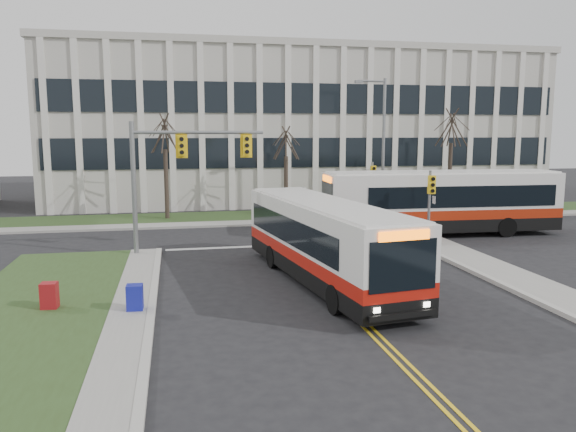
% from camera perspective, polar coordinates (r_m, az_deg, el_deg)
% --- Properties ---
extents(ground, '(120.00, 120.00, 0.00)m').
position_cam_1_polar(ground, '(20.84, 4.20, -7.41)').
color(ground, black).
rests_on(ground, ground).
extents(sidewalk_west, '(1.20, 26.00, 0.14)m').
position_cam_1_polar(sidewalk_west, '(15.44, -16.84, -13.28)').
color(sidewalk_west, '#9E9B93').
rests_on(sidewalk_west, ground).
extents(sidewalk_cross, '(44.00, 1.60, 0.14)m').
position_cam_1_polar(sidewalk_cross, '(36.48, 5.35, -0.43)').
color(sidewalk_cross, '#9E9B93').
rests_on(sidewalk_cross, ground).
extents(building_lawn, '(44.00, 5.00, 0.12)m').
position_cam_1_polar(building_lawn, '(39.14, 4.17, 0.18)').
color(building_lawn, '#2E441D').
rests_on(building_lawn, ground).
extents(office_building, '(40.00, 16.00, 12.00)m').
position_cam_1_polar(office_building, '(50.39, 0.54, 8.83)').
color(office_building, '#B5B2A7').
rests_on(office_building, ground).
extents(mast_arm_signal, '(6.11, 0.38, 6.20)m').
position_cam_1_polar(mast_arm_signal, '(26.49, -11.83, 5.19)').
color(mast_arm_signal, slate).
rests_on(mast_arm_signal, ground).
extents(signal_pole_near, '(0.34, 0.39, 3.80)m').
position_cam_1_polar(signal_pole_near, '(29.26, 14.26, 1.95)').
color(signal_pole_near, slate).
rests_on(signal_pole_near, ground).
extents(signal_pole_far, '(0.34, 0.39, 3.80)m').
position_cam_1_polar(signal_pole_far, '(37.06, 8.58, 3.45)').
color(signal_pole_far, slate).
rests_on(signal_pole_far, ground).
extents(streetlight, '(2.15, 0.25, 9.20)m').
position_cam_1_polar(streetlight, '(37.97, 9.44, 7.61)').
color(streetlight, slate).
rests_on(streetlight, ground).
extents(directory_sign, '(1.50, 0.12, 2.00)m').
position_cam_1_polar(directory_sign, '(37.91, 0.75, 1.63)').
color(directory_sign, slate).
rests_on(directory_sign, ground).
extents(tree_left, '(1.80, 1.80, 7.70)m').
position_cam_1_polar(tree_left, '(37.29, -12.41, 8.01)').
color(tree_left, '#42352B').
rests_on(tree_left, ground).
extents(tree_mid, '(1.80, 1.80, 6.82)m').
position_cam_1_polar(tree_mid, '(38.23, -0.20, 7.27)').
color(tree_mid, '#42352B').
rests_on(tree_mid, ground).
extents(tree_right, '(1.80, 1.80, 8.25)m').
position_cam_1_polar(tree_right, '(42.06, 16.29, 8.44)').
color(tree_right, '#42352B').
rests_on(tree_right, ground).
extents(bus_main, '(4.04, 11.71, 3.06)m').
position_cam_1_polar(bus_main, '(21.37, 3.66, -2.78)').
color(bus_main, silver).
rests_on(bus_main, ground).
extents(bus_cross, '(13.19, 3.34, 3.49)m').
position_cam_1_polar(bus_cross, '(32.51, 15.30, 1.20)').
color(bus_cross, silver).
rests_on(bus_cross, ground).
extents(newspaper_box_blue, '(0.52, 0.47, 0.95)m').
position_cam_1_polar(newspaper_box_blue, '(18.56, -15.29, -8.17)').
color(newspaper_box_blue, navy).
rests_on(newspaper_box_blue, ground).
extents(newspaper_box_red, '(0.53, 0.48, 0.95)m').
position_cam_1_polar(newspaper_box_red, '(19.69, -23.07, -7.59)').
color(newspaper_box_red, maroon).
rests_on(newspaper_box_red, ground).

